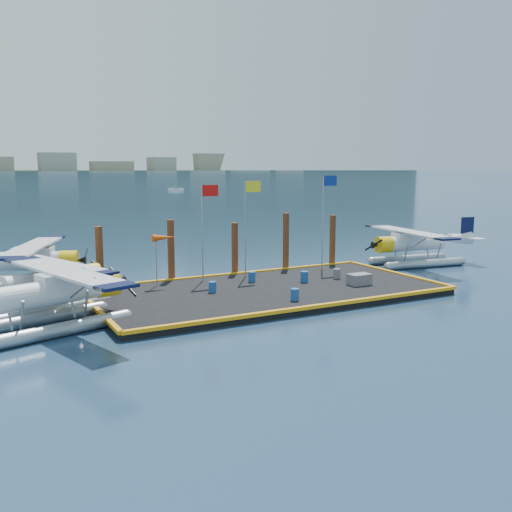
{
  "coord_description": "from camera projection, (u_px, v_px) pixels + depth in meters",
  "views": [
    {
      "loc": [
        -15.95,
        -28.82,
        7.56
      ],
      "look_at": [
        0.32,
        2.0,
        2.04
      ],
      "focal_mm": 40.0,
      "sensor_mm": 36.0,
      "label": 1
    }
  ],
  "objects": [
    {
      "name": "ground",
      "position": [
        267.0,
        295.0,
        33.71
      ],
      "size": [
        4000.0,
        4000.0,
        0.0
      ],
      "primitive_type": "plane",
      "color": "navy",
      "rests_on": "ground"
    },
    {
      "name": "dock",
      "position": [
        267.0,
        292.0,
        33.68
      ],
      "size": [
        20.0,
        10.0,
        0.4
      ],
      "primitive_type": "cube",
      "color": "black",
      "rests_on": "ground"
    },
    {
      "name": "dock_bumpers",
      "position": [
        267.0,
        287.0,
        33.63
      ],
      "size": [
        20.25,
        10.25,
        0.18
      ],
      "primitive_type": null,
      "color": "orange",
      "rests_on": "dock"
    },
    {
      "name": "far_backdrop",
      "position": [
        51.0,
        165.0,
        1660.52
      ],
      "size": [
        3050.0,
        2050.0,
        810.0
      ],
      "color": "black",
      "rests_on": "ground"
    },
    {
      "name": "seaplane_a",
      "position": [
        57.0,
        296.0,
        26.4
      ],
      "size": [
        9.59,
        10.3,
        3.67
      ],
      "rotation": [
        0.0,
        0.0,
        -1.28
      ],
      "color": "#979EA5",
      "rests_on": "ground"
    },
    {
      "name": "seaplane_b",
      "position": [
        51.0,
        283.0,
        30.0
      ],
      "size": [
        8.69,
        9.22,
        3.33
      ],
      "rotation": [
        0.0,
        0.0,
        -1.21
      ],
      "color": "#979EA5",
      "rests_on": "ground"
    },
    {
      "name": "seaplane_c",
      "position": [
        27.0,
        264.0,
        35.15
      ],
      "size": [
        9.43,
        9.95,
        3.62
      ],
      "rotation": [
        0.0,
        0.0,
        -1.96
      ],
      "color": "#979EA5",
      "rests_on": "ground"
    },
    {
      "name": "seaplane_d",
      "position": [
        412.0,
        245.0,
        43.43
      ],
      "size": [
        9.2,
        10.12,
        3.58
      ],
      "rotation": [
        0.0,
        0.0,
        1.43
      ],
      "color": "#979EA5",
      "rests_on": "ground"
    },
    {
      "name": "drum_0",
      "position": [
        213.0,
        287.0,
        32.58
      ],
      "size": [
        0.44,
        0.44,
        0.62
      ],
      "primitive_type": "cylinder",
      "color": "#1A4992",
      "rests_on": "dock"
    },
    {
      "name": "drum_2",
      "position": [
        304.0,
        277.0,
        35.47
      ],
      "size": [
        0.48,
        0.48,
        0.67
      ],
      "primitive_type": "cylinder",
      "color": "#1A4992",
      "rests_on": "dock"
    },
    {
      "name": "drum_3",
      "position": [
        295.0,
        295.0,
        30.6
      ],
      "size": [
        0.46,
        0.46,
        0.65
      ],
      "primitive_type": "cylinder",
      "color": "#1A4992",
      "rests_on": "dock"
    },
    {
      "name": "drum_4",
      "position": [
        337.0,
        274.0,
        36.53
      ],
      "size": [
        0.46,
        0.46,
        0.64
      ],
      "primitive_type": "cylinder",
      "color": "slate",
      "rests_on": "dock"
    },
    {
      "name": "drum_5",
      "position": [
        252.0,
        277.0,
        35.53
      ],
      "size": [
        0.45,
        0.45,
        0.63
      ],
      "primitive_type": "cylinder",
      "color": "#1A4992",
      "rests_on": "dock"
    },
    {
      "name": "crate",
      "position": [
        359.0,
        279.0,
        34.67
      ],
      "size": [
        1.34,
        0.89,
        0.67
      ],
      "primitive_type": "cube",
      "color": "slate",
      "rests_on": "dock"
    },
    {
      "name": "flagpole_red",
      "position": [
        205.0,
        218.0,
        35.28
      ],
      "size": [
        1.14,
        0.08,
        6.0
      ],
      "color": "gray",
      "rests_on": "dock"
    },
    {
      "name": "flagpole_yellow",
      "position": [
        248.0,
        214.0,
        36.65
      ],
      "size": [
        1.14,
        0.08,
        6.2
      ],
      "color": "gray",
      "rests_on": "dock"
    },
    {
      "name": "flagpole_blue",
      "position": [
        325.0,
        208.0,
        39.38
      ],
      "size": [
        1.14,
        0.08,
        6.5
      ],
      "color": "gray",
      "rests_on": "dock"
    },
    {
      "name": "windsock",
      "position": [
        163.0,
        239.0,
        34.21
      ],
      "size": [
        1.4,
        0.44,
        3.12
      ],
      "color": "gray",
      "rests_on": "dock"
    },
    {
      "name": "piling_0",
      "position": [
        100.0,
        259.0,
        34.19
      ],
      "size": [
        0.44,
        0.44,
        4.0
      ],
      "primitive_type": "cylinder",
      "color": "#452113",
      "rests_on": "ground"
    },
    {
      "name": "piling_1",
      "position": [
        171.0,
        253.0,
        36.25
      ],
      "size": [
        0.44,
        0.44,
        4.2
      ],
      "primitive_type": "cylinder",
      "color": "#452113",
      "rests_on": "ground"
    },
    {
      "name": "piling_2",
      "position": [
        235.0,
        251.0,
        38.36
      ],
      "size": [
        0.44,
        0.44,
        3.8
      ],
      "primitive_type": "cylinder",
      "color": "#452113",
      "rests_on": "ground"
    },
    {
      "name": "piling_3",
      "position": [
        286.0,
        243.0,
        40.17
      ],
      "size": [
        0.44,
        0.44,
        4.3
      ],
      "primitive_type": "cylinder",
      "color": "#452113",
      "rests_on": "ground"
    },
    {
      "name": "piling_4",
      "position": [
        332.0,
        242.0,
        42.03
      ],
      "size": [
        0.44,
        0.44,
        4.0
      ],
      "primitive_type": "cylinder",
      "color": "#452113",
      "rests_on": "ground"
    }
  ]
}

